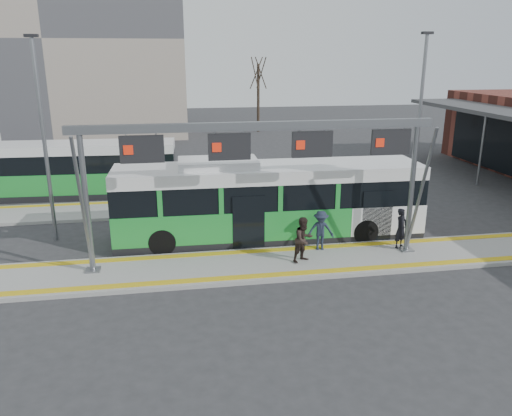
{
  "coord_description": "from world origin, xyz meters",
  "views": [
    {
      "loc": [
        -3.45,
        -16.94,
        7.54
      ],
      "look_at": [
        -0.1,
        3.0,
        1.37
      ],
      "focal_mm": 35.0,
      "sensor_mm": 36.0,
      "label": 1
    }
  ],
  "objects": [
    {
      "name": "ground",
      "position": [
        0.0,
        0.0,
        0.0
      ],
      "size": [
        120.0,
        120.0,
        0.0
      ],
      "primitive_type": "plane",
      "color": "#2D2D30",
      "rests_on": "ground"
    },
    {
      "name": "platform_main",
      "position": [
        0.0,
        0.0,
        0.07
      ],
      "size": [
        22.0,
        3.0,
        0.15
      ],
      "primitive_type": "cube",
      "color": "gray",
      "rests_on": "ground"
    },
    {
      "name": "platform_second",
      "position": [
        -4.0,
        8.0,
        0.07
      ],
      "size": [
        20.0,
        3.0,
        0.15
      ],
      "primitive_type": "cube",
      "color": "gray",
      "rests_on": "ground"
    },
    {
      "name": "tactile_main",
      "position": [
        0.0,
        0.0,
        0.16
      ],
      "size": [
        22.0,
        2.65,
        0.02
      ],
      "color": "gold",
      "rests_on": "platform_main"
    },
    {
      "name": "tactile_second",
      "position": [
        -4.0,
        9.15,
        0.16
      ],
      "size": [
        20.0,
        0.35,
        0.02
      ],
      "color": "gold",
      "rests_on": "platform_second"
    },
    {
      "name": "gantry",
      "position": [
        -0.35,
        0.25,
        4.3
      ],
      "size": [
        13.0,
        1.68,
        5.2
      ],
      "color": "slate",
      "rests_on": "platform_main"
    },
    {
      "name": "apartment_block",
      "position": [
        -14.0,
        36.0,
        9.21
      ],
      "size": [
        24.5,
        12.5,
        18.4
      ],
      "color": "#A09386",
      "rests_on": "ground"
    },
    {
      "name": "hero_bus",
      "position": [
        0.42,
        2.94,
        1.62
      ],
      "size": [
        12.89,
        2.97,
        3.53
      ],
      "rotation": [
        0.0,
        0.0,
        -0.02
      ],
      "color": "black",
      "rests_on": "ground"
    },
    {
      "name": "bg_bus_green",
      "position": [
        -9.36,
        11.52,
        1.47
      ],
      "size": [
        12.02,
        3.04,
        2.98
      ],
      "rotation": [
        0.0,
        0.0,
        -0.04
      ],
      "color": "black",
      "rests_on": "ground"
    },
    {
      "name": "passenger_a",
      "position": [
        5.38,
        0.63,
        0.96
      ],
      "size": [
        0.71,
        0.64,
        1.62
      ],
      "primitive_type": "imported",
      "rotation": [
        0.0,
        0.0,
        0.55
      ],
      "color": "black",
      "rests_on": "platform_main"
    },
    {
      "name": "passenger_b",
      "position": [
        1.18,
        -0.09,
        1.01
      ],
      "size": [
        1.05,
        0.98,
        1.72
      ],
      "primitive_type": "imported",
      "rotation": [
        0.0,
        0.0,
        0.51
      ],
      "color": "black",
      "rests_on": "platform_main"
    },
    {
      "name": "passenger_c",
      "position": [
        2.14,
        0.94,
        0.95
      ],
      "size": [
        1.13,
        0.78,
        1.6
      ],
      "primitive_type": "imported",
      "rotation": [
        0.0,
        0.0,
        -0.19
      ],
      "color": "#1E2637",
      "rests_on": "platform_main"
    },
    {
      "name": "tree_left",
      "position": [
        -5.63,
        32.95,
        6.02
      ],
      "size": [
        1.4,
        1.4,
        7.94
      ],
      "color": "#382B21",
      "rests_on": "ground"
    },
    {
      "name": "tree_mid",
      "position": [
        5.39,
        34.28,
        5.85
      ],
      "size": [
        1.4,
        1.4,
        7.72
      ],
      "color": "#382B21",
      "rests_on": "ground"
    },
    {
      "name": "lamp_west",
      "position": [
        -8.57,
        4.22,
        4.42
      ],
      "size": [
        0.5,
        0.25,
        8.35
      ],
      "color": "slate",
      "rests_on": "ground"
    },
    {
      "name": "lamp_east",
      "position": [
        8.0,
        5.02,
        4.54
      ],
      "size": [
        0.5,
        0.25,
        8.59
      ],
      "color": "slate",
      "rests_on": "ground"
    }
  ]
}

